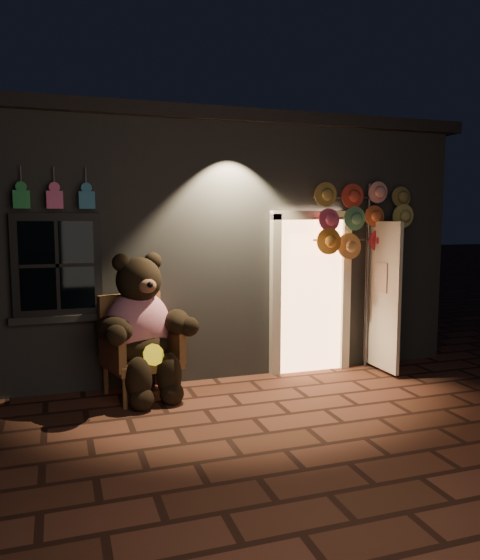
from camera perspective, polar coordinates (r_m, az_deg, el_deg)
name	(u,v)px	position (r m, az deg, el deg)	size (l,w,h in m)	color
ground	(253,418)	(5.92, 1.42, -14.24)	(60.00, 60.00, 0.00)	brown
shop_building	(174,239)	(9.39, -6.93, 4.27)	(7.30, 5.95, 3.51)	slate
wicker_armchair	(138,345)	(6.63, -10.59, -6.73)	(0.96, 0.91, 1.18)	olive
teddy_bear	(142,328)	(6.44, -10.24, -4.93)	(1.21, 1.07, 1.71)	#D21643
hat_rack	(362,219)	(7.57, 12.65, 6.29)	(1.47, 0.22, 2.58)	#59595E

